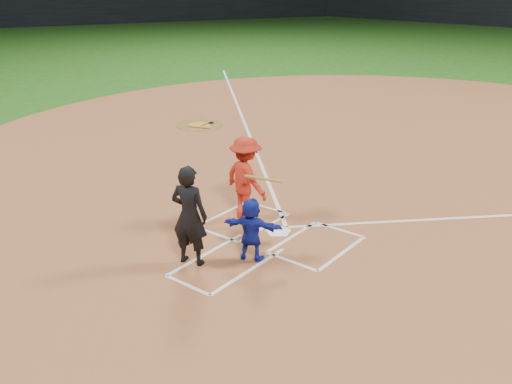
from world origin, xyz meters
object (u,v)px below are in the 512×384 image
Objects in this scene: umpire at (189,216)px; on_deck_circle at (199,125)px; home_plate at (278,232)px; catcher at (251,229)px; batter_at_plate at (246,179)px.

on_deck_circle is at bearing -63.88° from umpire.
home_plate reaches higher than on_deck_circle.
on_deck_circle is (-7.42, 5.39, -0.00)m from home_plate.
catcher reaches higher than on_deck_circle.
on_deck_circle is 0.85× the size of umpire.
catcher is (0.29, -1.30, 0.63)m from home_plate.
umpire is at bearing -78.30° from batter_at_plate.
catcher is at bearing -151.48° from umpire.
batter_at_plate is (6.40, -5.24, 0.95)m from on_deck_circle.
catcher is 1.98m from batter_at_plate.
home_plate is at bearing -35.99° from on_deck_circle.
umpire reaches higher than catcher.
on_deck_circle is 1.33× the size of catcher.
batter_at_plate reaches higher than on_deck_circle.
catcher is at bearing -40.95° from on_deck_circle.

